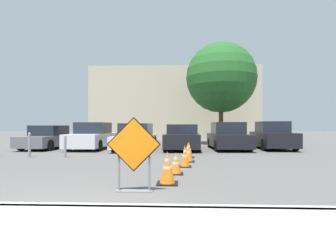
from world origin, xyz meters
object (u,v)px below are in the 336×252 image
Objects in this scene: traffic_cone_nearest at (167,168)px; bollard_nearest at (65,146)px; road_closed_sign at (134,151)px; traffic_cone_fourth at (188,152)px; parked_car_fourth at (182,138)px; traffic_cone_second at (176,164)px; parked_car_fifth at (228,137)px; parked_car_nearest at (49,138)px; parked_car_sixth at (272,136)px; parked_car_third at (136,138)px; bollard_second at (29,144)px; traffic_cone_third at (185,156)px; parked_car_second at (93,137)px; traffic_cone_fifth at (189,150)px.

bollard_nearest is at bearing 133.20° from traffic_cone_nearest.
road_closed_sign is 6.90m from bollard_nearest.
parked_car_fourth is at bearing 91.67° from traffic_cone_fourth.
traffic_cone_second is 0.15× the size of parked_car_fifth.
parked_car_nearest is 13.15m from parked_car_sixth.
bollard_nearest is at bearing 168.01° from traffic_cone_fourth.
parked_car_fourth is at bearing -177.51° from parked_car_third.
parked_car_third is at bearing 43.20° from bollard_second.
traffic_cone_third is 0.16× the size of parked_car_second.
traffic_cone_second is at bearing 89.69° from parked_car_fourth.
traffic_cone_third is at bearing 66.50° from parked_car_fifth.
traffic_cone_nearest is at bearing 88.82° from parked_car_fourth.
traffic_cone_nearest is 10.33m from parked_car_second.
traffic_cone_second is 0.15× the size of parked_car_fourth.
parked_car_fourth is at bearing 87.79° from traffic_cone_second.
road_closed_sign is 4.75m from traffic_cone_fourth.
bollard_nearest is (-2.43, -3.76, -0.18)m from parked_car_third.
traffic_cone_fifth is 0.15× the size of parked_car_second.
parked_car_second is at bearing -8.72° from parked_car_third.
parked_car_nearest is 2.63m from parked_car_second.
parked_car_fourth reaches higher than traffic_cone_fifth.
traffic_cone_third is 5.58m from bollard_nearest.
traffic_cone_second is 9.83m from parked_car_sixth.
traffic_cone_fourth is 4.90m from parked_car_fourth.
bollard_nearest is (2.82, -4.13, -0.12)m from parked_car_nearest.
parked_car_nearest is at bearing 4.06° from parked_car_second.
road_closed_sign is 10.73m from parked_car_second.
parked_car_sixth reaches higher than traffic_cone_fifth.
bollard_second is (-6.77, 1.10, 0.21)m from traffic_cone_fourth.
parked_car_third is 4.46× the size of bollard_second.
parked_car_second is at bearing 92.62° from bollard_nearest.
parked_car_second is at bearing 135.22° from traffic_cone_fourth.
road_closed_sign is 0.34× the size of parked_car_second.
traffic_cone_nearest is 0.17× the size of parked_car_second.
traffic_cone_third reaches higher than traffic_cone_second.
traffic_cone_nearest is 9.54m from parked_car_fifth.
parked_car_fourth is (-0.14, 4.89, 0.32)m from traffic_cone_fourth.
traffic_cone_fifth is 6.67m from parked_car_sixth.
bollard_nearest is at bearing 26.19° from parked_car_sixth.
parked_car_sixth reaches higher than traffic_cone_fourth.
traffic_cone_nearest is 6.71m from bollard_nearest.
parked_car_fourth is (2.63, 0.02, -0.02)m from parked_car_third.
parked_car_fifth is (2.63, 0.35, 0.04)m from parked_car_fourth.
traffic_cone_nearest is at bearing -46.80° from bollard_nearest.
parked_car_sixth is (2.63, 0.34, 0.03)m from parked_car_fifth.
parked_car_second is 5.28m from parked_car_fourth.
parked_car_third is (2.63, -0.50, -0.02)m from parked_car_second.
parked_car_second is (-4.13, 9.91, -0.15)m from road_closed_sign.
parked_car_fifth is (7.88, -0.12, 0.00)m from parked_car_second.
road_closed_sign is at bearing -105.58° from traffic_cone_fourth.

